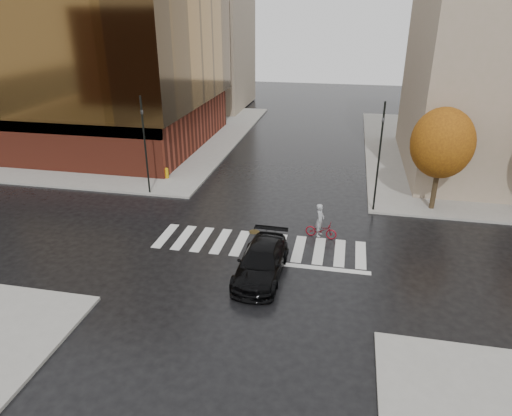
{
  "coord_description": "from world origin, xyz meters",
  "views": [
    {
      "loc": [
        4.3,
        -21.33,
        12.05
      ],
      "look_at": [
        -0.28,
        0.98,
        2.0
      ],
      "focal_mm": 32.0,
      "sensor_mm": 36.0,
      "label": 1
    }
  ],
  "objects_px": {
    "traffic_light_nw": "(145,140)",
    "fire_hydrant": "(167,172)",
    "sedan": "(261,262)",
    "traffic_light_ne": "(380,151)",
    "cyclist": "(321,226)"
  },
  "relations": [
    {
      "from": "cyclist",
      "to": "sedan",
      "type": "bearing_deg",
      "value": 162.03
    },
    {
      "from": "traffic_light_nw",
      "to": "traffic_light_ne",
      "type": "relative_size",
      "value": 0.97
    },
    {
      "from": "sedan",
      "to": "traffic_light_ne",
      "type": "xyz_separation_m",
      "value": [
        5.59,
        8.97,
        3.27
      ]
    },
    {
      "from": "traffic_light_ne",
      "to": "sedan",
      "type": "bearing_deg",
      "value": 80.59
    },
    {
      "from": "traffic_light_nw",
      "to": "fire_hydrant",
      "type": "distance_m",
      "value": 4.44
    },
    {
      "from": "fire_hydrant",
      "to": "sedan",
      "type": "bearing_deg",
      "value": -50.96
    },
    {
      "from": "traffic_light_nw",
      "to": "traffic_light_ne",
      "type": "height_order",
      "value": "traffic_light_ne"
    },
    {
      "from": "cyclist",
      "to": "traffic_light_nw",
      "type": "height_order",
      "value": "traffic_light_nw"
    },
    {
      "from": "traffic_light_nw",
      "to": "traffic_light_ne",
      "type": "distance_m",
      "value": 15.3
    },
    {
      "from": "traffic_light_nw",
      "to": "traffic_light_ne",
      "type": "bearing_deg",
      "value": 78.04
    },
    {
      "from": "sedan",
      "to": "fire_hydrant",
      "type": "xyz_separation_m",
      "value": [
        -9.6,
        11.84,
        -0.16
      ]
    },
    {
      "from": "cyclist",
      "to": "fire_hydrant",
      "type": "distance_m",
      "value": 14.09
    },
    {
      "from": "traffic_light_ne",
      "to": "fire_hydrant",
      "type": "bearing_deg",
      "value": 11.81
    },
    {
      "from": "sedan",
      "to": "traffic_light_nw",
      "type": "xyz_separation_m",
      "value": [
        -9.71,
        8.86,
        3.14
      ]
    },
    {
      "from": "sedan",
      "to": "cyclist",
      "type": "relative_size",
      "value": 2.55
    }
  ]
}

